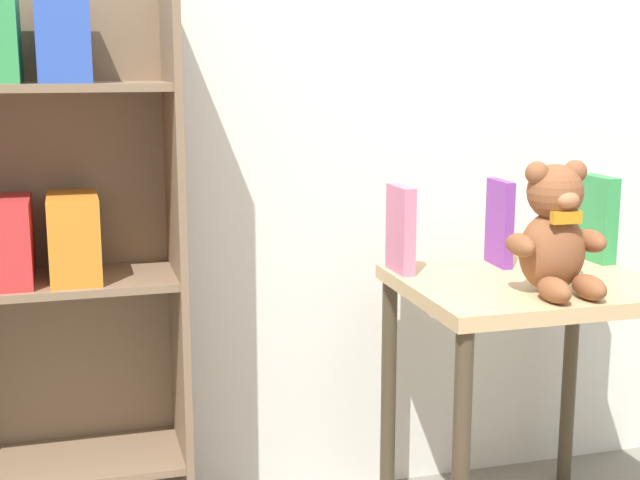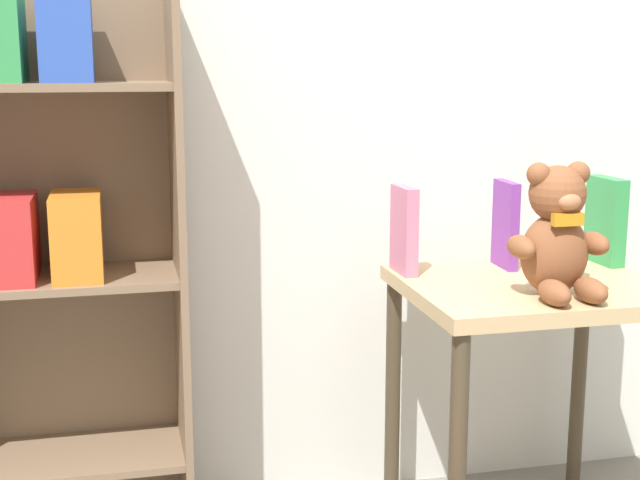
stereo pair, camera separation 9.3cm
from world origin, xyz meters
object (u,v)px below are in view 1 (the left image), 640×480
teddy_bear (555,233)px  book_standing_pink (401,229)px  book_standing_purple (499,223)px  display_table (527,322)px  bookshelf_side (41,238)px  book_standing_green (597,218)px

teddy_bear → book_standing_pink: 0.39m
teddy_bear → book_standing_purple: teddy_bear is taller
display_table → book_standing_pink: bearing=149.5°
book_standing_pink → teddy_bear: bearing=-48.7°
bookshelf_side → book_standing_purple: 1.13m
bookshelf_side → book_standing_purple: size_ratio=6.26×
bookshelf_side → book_standing_green: (1.40, -0.09, -0.01)m
display_table → teddy_bear: 0.27m
book_standing_purple → book_standing_green: size_ratio=0.98×
bookshelf_side → book_standing_purple: bookshelf_side is taller
book_standing_green → bookshelf_side: bearing=174.1°
teddy_bear → book_standing_purple: (0.01, 0.29, -0.03)m
display_table → teddy_bear: size_ratio=2.24×
book_standing_pink → book_standing_purple: book_standing_purple is taller
teddy_bear → book_standing_green: (0.28, 0.27, -0.02)m
bookshelf_side → teddy_bear: 1.18m
bookshelf_side → book_standing_green: 1.40m
bookshelf_side → book_standing_green: bookshelf_side is taller
bookshelf_side → display_table: bookshelf_side is taller
display_table → book_standing_purple: 0.27m
teddy_bear → book_standing_pink: bearing=133.1°
book_standing_purple → book_standing_green: book_standing_green is taller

